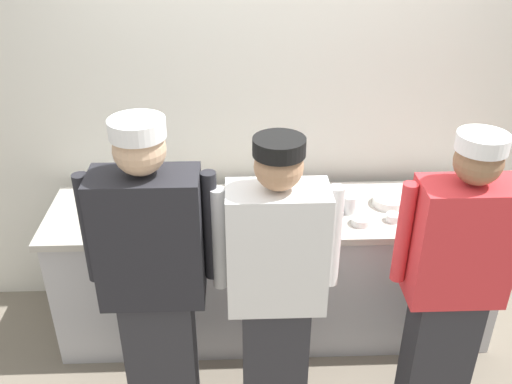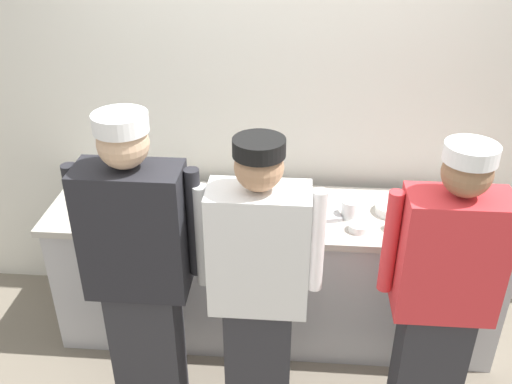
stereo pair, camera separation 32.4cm
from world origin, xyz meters
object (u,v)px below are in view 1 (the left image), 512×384
plate_stack_rear (389,201)px  ramekin_orange_sauce (361,221)px  chef_near_left (154,278)px  ramekin_green_sauce (106,207)px  chef_far_right (453,279)px  plate_stack_front (443,192)px  mixing_bowl_steel (164,204)px  chef_center (276,286)px  squeeze_bottle_primary (236,201)px  sheet_tray (298,207)px  ramekin_yellow_sauce (393,217)px  deli_cup (349,204)px

plate_stack_rear → ramekin_orange_sauce: bearing=-135.3°
plate_stack_rear → chef_near_left: bearing=-151.3°
ramekin_orange_sauce → ramekin_green_sauce: bearing=172.1°
chef_far_right → plate_stack_front: (0.20, 0.78, 0.04)m
chef_near_left → ramekin_orange_sauce: (1.08, 0.50, -0.02)m
chef_near_left → mixing_bowl_steel: (-0.02, 0.65, 0.02)m
plate_stack_front → ramekin_green_sauce: bearing=-177.5°
chef_center → ramekin_green_sauce: 1.18m
chef_far_right → squeeze_bottle_primary: bearing=148.9°
chef_near_left → mixing_bowl_steel: 0.65m
chef_far_right → squeeze_bottle_primary: size_ratio=9.06×
sheet_tray → ramekin_yellow_sauce: size_ratio=5.55×
sheet_tray → ramekin_yellow_sauce: bearing=-16.2°
chef_far_right → squeeze_bottle_primary: (-1.04, 0.63, 0.10)m
plate_stack_front → plate_stack_rear: (-0.35, -0.08, -0.01)m
chef_center → ramekin_green_sauce: (-0.93, 0.71, 0.03)m
chef_far_right → ramekin_yellow_sauce: chef_far_right is taller
chef_near_left → plate_stack_front: (1.63, 0.78, -0.01)m
squeeze_bottle_primary → ramekin_orange_sauce: 0.70m
chef_near_left → ramekin_orange_sauce: 1.19m
chef_center → sheet_tray: (0.17, 0.69, 0.02)m
deli_cup → ramekin_green_sauce: bearing=177.4°
sheet_tray → ramekin_yellow_sauce: 0.54m
plate_stack_front → mixing_bowl_steel: bearing=-175.4°
chef_near_left → squeeze_bottle_primary: 0.74m
squeeze_bottle_primary → ramekin_green_sauce: (-0.75, 0.06, -0.07)m
chef_near_left → plate_stack_rear: 1.47m
mixing_bowl_steel → deli_cup: 1.05m
squeeze_bottle_primary → ramekin_yellow_sauce: bearing=-7.0°
chef_near_left → ramekin_yellow_sauce: bearing=22.6°
chef_far_right → deli_cup: 0.74m
mixing_bowl_steel → ramekin_green_sauce: bearing=172.4°
chef_near_left → plate_stack_front: size_ratio=8.27×
ramekin_yellow_sauce → ramekin_orange_sauce: bearing=-171.7°
chef_near_left → ramekin_green_sauce: size_ratio=17.42×
chef_center → chef_far_right: chef_center is taller
chef_center → chef_far_right: (0.86, 0.02, -0.00)m
sheet_tray → squeeze_bottle_primary: squeeze_bottle_primary is taller
mixing_bowl_steel → ramekin_green_sauce: mixing_bowl_steel is taller
chef_near_left → ramekin_green_sauce: bearing=117.4°
plate_stack_front → ramekin_orange_sauce: (-0.56, -0.29, -0.01)m
chef_near_left → chef_far_right: size_ratio=1.05×
mixing_bowl_steel → deli_cup: (1.05, -0.02, -0.01)m
chef_near_left → chef_center: 0.58m
squeeze_bottle_primary → deli_cup: squeeze_bottle_primary is taller
chef_near_left → ramekin_yellow_sauce: 1.37m
mixing_bowl_steel → ramekin_orange_sauce: mixing_bowl_steel is taller
plate_stack_rear → deli_cup: size_ratio=1.88×
chef_far_right → plate_stack_rear: size_ratio=8.38×
plate_stack_rear → ramekin_orange_sauce: plate_stack_rear is taller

